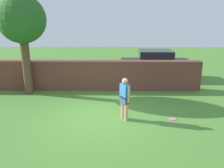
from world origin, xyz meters
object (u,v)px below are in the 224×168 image
Objects in this scene: person at (125,97)px; tree at (22,21)px; frisbee_pink at (172,119)px; car at (155,64)px.

tree is at bearing -158.50° from person.
person is 6.00× the size of frisbee_pink.
tree reaches higher than person.
person is at bearing 71.73° from car.
car is at bearing 23.83° from tree.
tree is 2.92× the size of person.
tree is 8.00m from frisbee_pink.
person is 6.42m from car.
person is at bearing -33.09° from tree.
frisbee_pink is at bearing 55.58° from person.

